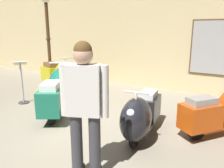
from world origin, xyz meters
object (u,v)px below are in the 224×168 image
at_px(visitor_0, 84,103).
at_px(scooter_2, 140,116).
at_px(scooter_0, 61,76).
at_px(info_stanchion, 22,86).
at_px(lamppost, 48,30).
at_px(scooter_1, 59,90).

bearing_deg(visitor_0, scooter_2, -30.03).
bearing_deg(scooter_0, info_stanchion, -76.97).
relative_size(scooter_2, visitor_0, 0.90).
relative_size(lamppost, visitor_0, 1.73).
distance_m(lamppost, visitor_0, 5.41).
xyz_separation_m(scooter_1, scooter_2, (2.23, -0.27, -0.08)).
xyz_separation_m(visitor_0, info_stanchion, (-3.32, 1.54, -0.56)).
bearing_deg(scooter_0, scooter_1, -28.10).
bearing_deg(visitor_0, info_stanchion, 41.50).
height_order(scooter_0, lamppost, lamppost).
distance_m(lamppost, info_stanchion, 2.44).
distance_m(scooter_2, info_stanchion, 3.47).
relative_size(lamppost, info_stanchion, 2.73).
distance_m(visitor_0, info_stanchion, 3.70).
height_order(scooter_0, visitor_0, visitor_0).
height_order(scooter_2, lamppost, lamppost).
height_order(scooter_1, lamppost, lamppost).
relative_size(scooter_0, lamppost, 0.62).
xyz_separation_m(scooter_0, scooter_2, (3.32, -1.47, -0.08)).
bearing_deg(info_stanchion, visitor_0, -24.87).
relative_size(scooter_2, lamppost, 0.52).
bearing_deg(scooter_0, lamppost, 172.23).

